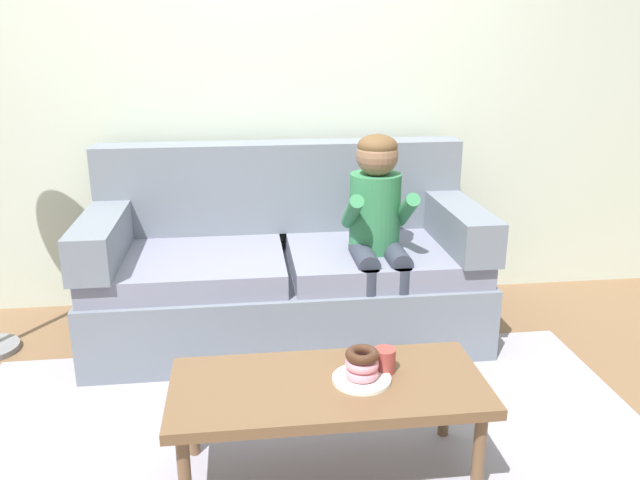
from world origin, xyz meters
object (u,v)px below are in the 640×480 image
object	(u,v)px
person_child	(378,222)
mug	(385,360)
coffee_table	(328,393)
donut	(362,373)
couch	(286,270)
toy_controller	(195,420)

from	to	relation	value
person_child	mug	distance (m)	1.03
coffee_table	donut	xyz separation A→B (m)	(0.12, -0.00, 0.07)
coffee_table	person_child	size ratio (longest dim) A/B	1.02
coffee_table	couch	bearing A→B (deg)	92.72
person_child	donut	bearing A→B (deg)	-104.70
couch	person_child	size ratio (longest dim) A/B	1.84
couch	person_child	bearing A→B (deg)	-25.18
person_child	mug	world-z (taller)	person_child
couch	toy_controller	bearing A→B (deg)	-117.61
donut	mug	world-z (taller)	mug
coffee_table	person_child	world-z (taller)	person_child
mug	couch	bearing A→B (deg)	102.77
donut	mug	bearing A→B (deg)	30.38
toy_controller	coffee_table	bearing A→B (deg)	-12.52
couch	person_child	world-z (taller)	person_child
coffee_table	mug	world-z (taller)	mug
coffee_table	person_child	distance (m)	1.16
person_child	mug	xyz separation A→B (m)	(-0.18, -0.99, -0.23)
couch	toy_controller	distance (m)	1.03
couch	person_child	xyz separation A→B (m)	(0.45, -0.21, 0.32)
person_child	mug	size ratio (longest dim) A/B	12.24
coffee_table	donut	distance (m)	0.14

